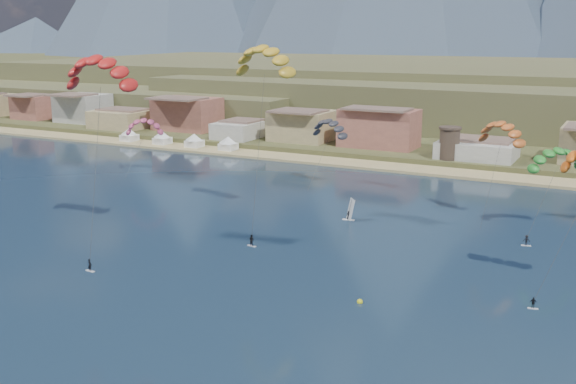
{
  "coord_description": "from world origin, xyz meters",
  "views": [
    {
      "loc": [
        48.49,
        -61.78,
        35.12
      ],
      "look_at": [
        0.0,
        32.0,
        10.0
      ],
      "focal_mm": 42.66,
      "sensor_mm": 36.0,
      "label": 1
    }
  ],
  "objects_px": {
    "watchtower": "(449,143)",
    "kitesurfer_yellow": "(264,57)",
    "kitesurfer_red": "(99,67)",
    "kitesurfer_green": "(557,157)",
    "buoy": "(360,302)",
    "windsurfer": "(349,213)"
  },
  "relations": [
    {
      "from": "kitesurfer_green",
      "to": "buoy",
      "type": "relative_size",
      "value": 22.02
    },
    {
      "from": "watchtower",
      "to": "windsurfer",
      "type": "bearing_deg",
      "value": -93.3
    },
    {
      "from": "kitesurfer_yellow",
      "to": "buoy",
      "type": "distance_m",
      "value": 51.81
    },
    {
      "from": "kitesurfer_yellow",
      "to": "windsurfer",
      "type": "bearing_deg",
      "value": 29.3
    },
    {
      "from": "windsurfer",
      "to": "kitesurfer_green",
      "type": "bearing_deg",
      "value": 14.54
    },
    {
      "from": "kitesurfer_red",
      "to": "windsurfer",
      "type": "height_order",
      "value": "kitesurfer_red"
    },
    {
      "from": "kitesurfer_red",
      "to": "kitesurfer_green",
      "type": "height_order",
      "value": "kitesurfer_red"
    },
    {
      "from": "kitesurfer_red",
      "to": "kitesurfer_yellow",
      "type": "height_order",
      "value": "kitesurfer_yellow"
    },
    {
      "from": "kitesurfer_yellow",
      "to": "windsurfer",
      "type": "height_order",
      "value": "kitesurfer_yellow"
    },
    {
      "from": "kitesurfer_green",
      "to": "buoy",
      "type": "xyz_separation_m",
      "value": [
        -18.15,
        -45.74,
        -13.51
      ]
    },
    {
      "from": "watchtower",
      "to": "windsurfer",
      "type": "height_order",
      "value": "watchtower"
    },
    {
      "from": "watchtower",
      "to": "kitesurfer_red",
      "type": "height_order",
      "value": "kitesurfer_red"
    },
    {
      "from": "watchtower",
      "to": "kitesurfer_yellow",
      "type": "height_order",
      "value": "kitesurfer_yellow"
    },
    {
      "from": "kitesurfer_red",
      "to": "windsurfer",
      "type": "relative_size",
      "value": 8.15
    },
    {
      "from": "watchtower",
      "to": "kitesurfer_yellow",
      "type": "xyz_separation_m",
      "value": [
        -17.27,
        -67.51,
        24.07
      ]
    },
    {
      "from": "watchtower",
      "to": "buoy",
      "type": "xyz_separation_m",
      "value": [
        13.17,
        -96.47,
        -6.23
      ]
    },
    {
      "from": "buoy",
      "to": "kitesurfer_red",
      "type": "bearing_deg",
      "value": 172.86
    },
    {
      "from": "buoy",
      "to": "kitesurfer_yellow",
      "type": "bearing_deg",
      "value": 136.42
    },
    {
      "from": "kitesurfer_red",
      "to": "kitesurfer_yellow",
      "type": "relative_size",
      "value": 0.97
    },
    {
      "from": "kitesurfer_yellow",
      "to": "kitesurfer_green",
      "type": "bearing_deg",
      "value": 19.05
    },
    {
      "from": "kitesurfer_red",
      "to": "kitesurfer_green",
      "type": "bearing_deg",
      "value": 30.95
    },
    {
      "from": "watchtower",
      "to": "buoy",
      "type": "distance_m",
      "value": 97.57
    }
  ]
}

